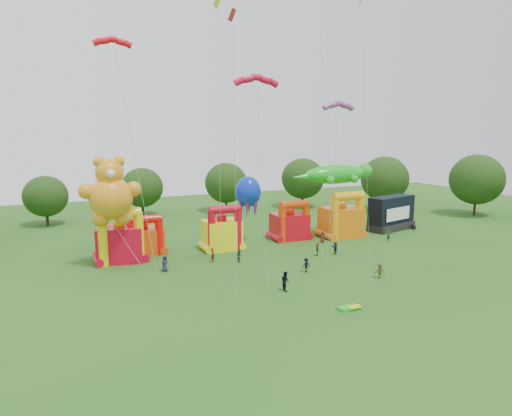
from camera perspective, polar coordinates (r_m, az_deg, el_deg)
name	(u,v)px	position (r m, az deg, el deg)	size (l,w,h in m)	color
ground	(359,321)	(40.12, 12.79, -13.61)	(160.00, 160.00, 0.00)	#245217
tree_ring	(346,248)	(37.94, 11.19, -4.92)	(120.87, 122.95, 12.07)	#352314
bouncy_castle_0	(120,241)	(57.62, -16.62, -3.97)	(5.97, 5.13, 6.74)	red
bouncy_castle_1	(144,239)	(60.40, -13.83, -3.75)	(4.93, 4.13, 5.26)	#D0460B
bouncy_castle_2	(222,232)	(60.95, -4.23, -3.06)	(4.85, 3.96, 6.15)	#FEEC0D
bouncy_castle_3	(290,224)	(66.86, 4.31, -2.02)	(5.12, 4.18, 5.89)	red
bouncy_castle_4	(342,219)	(69.35, 10.72, -1.42)	(5.81, 4.73, 6.97)	orange
stage_trailer	(391,213)	(76.37, 16.57, -0.65)	(9.13, 5.34, 5.45)	black
teddy_bear_kite	(117,213)	(53.95, -16.93, -0.63)	(6.93, 8.07, 12.98)	orange
gecko_kite	(345,193)	(68.68, 11.04, 1.86)	(13.79, 7.85, 10.87)	green
octopus_kite	(254,210)	(64.11, -0.19, -0.21)	(4.08, 7.07, 9.49)	#0C2CB5
parafoil_kites	(259,172)	(52.51, 0.39, 4.52)	(31.81, 12.77, 26.48)	red
diamond_kites	(295,140)	(48.14, 4.89, 8.42)	(18.64, 11.99, 34.35)	red
folded_kite_bundle	(350,308)	(42.32, 11.63, -12.11)	(2.07, 1.22, 0.31)	green
spectator_0	(165,263)	(52.76, -11.33, -6.82)	(0.90, 0.59, 1.85)	#25233B
spectator_1	(213,255)	(55.70, -5.42, -5.86)	(0.63, 0.41, 1.73)	#52171C
spectator_2	(239,256)	(55.44, -2.13, -6.00)	(0.75, 0.58, 1.54)	#19402C
spectator_3	(306,265)	(51.83, 6.28, -7.11)	(1.05, 0.61, 1.63)	black
spectator_4	(317,249)	(58.70, 7.68, -5.15)	(0.95, 0.40, 1.62)	#433C1A
spectator_5	(335,248)	(59.73, 9.87, -4.97)	(1.48, 0.47, 1.60)	#24283C
spectator_6	(323,237)	(65.61, 8.32, -3.62)	(0.78, 0.51, 1.59)	#541D18
spectator_7	(389,235)	(68.41, 16.25, -3.27)	(0.66, 0.43, 1.81)	#1A411E
spectator_8	(285,281)	(45.86, 3.69, -9.09)	(0.96, 0.74, 1.97)	black
spectator_9	(380,271)	(51.23, 15.20, -7.59)	(1.06, 0.61, 1.63)	#383116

